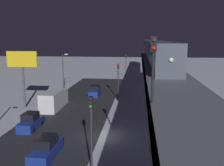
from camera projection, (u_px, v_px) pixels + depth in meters
ground_plane at (98, 136)px, 28.24m from camera, size 240.00×240.00×0.00m
avenue_asphalt at (52, 134)px, 28.81m from camera, size 11.00×80.29×0.01m
elevated_railway at (166, 85)px, 26.39m from camera, size 5.00×80.29×6.97m
subway_train at (152, 47)px, 59.65m from camera, size 2.94×74.07×3.40m
rail_signal at (153, 58)px, 14.76m from camera, size 0.36×0.41×4.00m
sedan_blue at (31, 122)px, 30.41m from camera, size 1.91×4.15×1.97m
sedan_blue_2 at (95, 91)px, 48.01m from camera, size 1.80×4.21×1.97m
sedan_blue_3 at (46, 149)px, 23.06m from camera, size 1.80×4.71×1.97m
box_truck at (54, 100)px, 39.28m from camera, size 2.40×7.40×2.80m
traffic_light_near at (91, 124)px, 19.77m from camera, size 0.32×0.44×6.40m
traffic_light_mid at (118, 76)px, 44.56m from camera, size 0.32×0.44×6.40m
traffic_light_far at (126, 63)px, 69.35m from camera, size 0.32×0.44×6.40m
commercial_billboard at (22, 65)px, 38.57m from camera, size 4.80×0.36×8.90m
street_lamp_far at (64, 67)px, 53.07m from camera, size 1.35×0.44×7.65m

